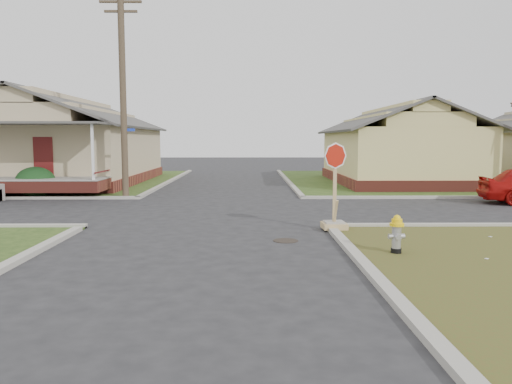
{
  "coord_description": "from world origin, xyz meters",
  "views": [
    {
      "loc": [
        1.29,
        -13.02,
        2.57
      ],
      "look_at": [
        1.46,
        1.0,
        1.1
      ],
      "focal_mm": 35.0,
      "sensor_mm": 36.0,
      "label": 1
    }
  ],
  "objects": [
    {
      "name": "hedge_right",
      "position": [
        -8.44,
        9.59,
        0.67
      ],
      "size": [
        1.61,
        1.32,
        1.23
      ],
      "primitive_type": "ellipsoid",
      "color": "#133417",
      "rests_on": "verge_far_left"
    },
    {
      "name": "fire_hydrant",
      "position": [
        4.56,
        -2.09,
        0.52
      ],
      "size": [
        0.32,
        0.32,
        0.86
      ],
      "rotation": [
        0.0,
        0.0,
        0.05
      ],
      "color": "black",
      "rests_on": "ground"
    },
    {
      "name": "ground",
      "position": [
        0.0,
        0.0,
        0.0
      ],
      "size": [
        120.0,
        120.0,
        0.0
      ],
      "primitive_type": "plane",
      "color": "#242326",
      "rests_on": "ground"
    },
    {
      "name": "utility_pole",
      "position": [
        -4.2,
        8.9,
        4.66
      ],
      "size": [
        1.8,
        0.28,
        9.0
      ],
      "color": "#493B2A",
      "rests_on": "ground"
    },
    {
      "name": "manhole",
      "position": [
        2.2,
        -0.5,
        0.01
      ],
      "size": [
        0.64,
        0.64,
        0.01
      ],
      "primitive_type": "cylinder",
      "color": "black",
      "rests_on": "ground"
    },
    {
      "name": "verge_far_left",
      "position": [
        -13.0,
        18.0,
        0.03
      ],
      "size": [
        19.0,
        19.0,
        0.05
      ],
      "primitive_type": "cube",
      "color": "#294017",
      "rests_on": "ground"
    },
    {
      "name": "stop_sign",
      "position": [
        3.69,
        0.98,
        0.58
      ],
      "size": [
        0.69,
        0.68,
        2.45
      ],
      "rotation": [
        0.0,
        0.0,
        0.05
      ],
      "color": "tan",
      "rests_on": "ground"
    },
    {
      "name": "curbs",
      "position": [
        0.0,
        5.0,
        0.0
      ],
      "size": [
        80.0,
        40.0,
        0.12
      ],
      "primitive_type": null,
      "color": "#A6A296",
      "rests_on": "ground"
    },
    {
      "name": "side_house_yellow",
      "position": [
        10.0,
        16.5,
        2.19
      ],
      "size": [
        7.6,
        11.6,
        4.7
      ],
      "color": "maroon",
      "rests_on": "ground"
    },
    {
      "name": "corner_house",
      "position": [
        -10.0,
        16.68,
        2.28
      ],
      "size": [
        10.1,
        15.5,
        5.3
      ],
      "color": "maroon",
      "rests_on": "ground"
    }
  ]
}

